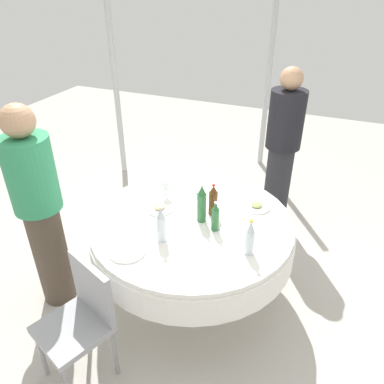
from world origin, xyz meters
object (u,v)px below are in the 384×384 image
Objects in this scene: bottle_clear_near at (250,238)px; bottle_green_far at (215,217)px; person_near at (282,148)px; wine_glass_outer at (166,185)px; wine_glass_mid at (200,196)px; bottle_brown_outer at (213,200)px; plate_rear at (257,206)px; bottle_green_mid at (202,204)px; plate_east at (160,209)px; bottle_clear_inner at (161,225)px; chair_front at (82,315)px; dining_table at (192,235)px; person_inner at (40,209)px; plate_right at (127,251)px.

bottle_clear_near is 1.12× the size of bottle_green_far.
wine_glass_outer is at bearing -106.54° from person_near.
wine_glass_mid is 1.19m from person_near.
bottle_brown_outer is at bearing 47.60° from bottle_clear_near.
plate_rear is (0.13, -0.74, -0.10)m from wine_glass_outer.
plate_east is at bearing 88.63° from bottle_green_mid.
chair_front is at bearing 156.98° from bottle_clear_inner.
plate_east reaches higher than dining_table.
chair_front is (-0.96, 0.08, -0.23)m from plate_east.
person_inner is at bearing 100.84° from bottle_clear_inner.
chair_front is (-0.62, 0.26, -0.35)m from bottle_clear_inner.
plate_rear is at bearing -65.27° from plate_east.
plate_right is at bearing -82.89° from chair_front.
bottle_brown_outer is 1.68× the size of wine_glass_outer.
dining_table is 1.40m from person_near.
person_inner reaches higher than bottle_clear_near.
plate_east is (0.01, 0.36, -0.14)m from bottle_green_mid.
person_near is (1.62, -0.53, -0.01)m from bottle_clear_inner.
bottle_green_far is 0.51m from plate_east.
bottle_clear_inner reaches higher than wine_glass_mid.
bottle_clear_near is at bearing -112.74° from dining_table.
bottle_clear_inner is 0.40m from bottle_green_far.
wine_glass_mid is at bearing -9.48° from bottle_clear_inner.
dining_table is 0.43m from bottle_clear_inner.
bottle_clear_near is at bearing -80.65° from bottle_clear_inner.
bottle_green_far is 0.94× the size of plate_right.
bottle_green_far is at bearing -50.09° from bottle_clear_inner.
bottle_green_mid reaches higher than wine_glass_outer.
plate_right is (-0.87, 0.68, -0.00)m from plate_rear.
plate_rear is (0.56, 0.08, -0.11)m from bottle_clear_near.
person_inner is (-0.62, 1.13, 0.02)m from bottle_brown_outer.
bottle_brown_outer is 1.22m from chair_front.
bottle_clear_near is at bearing -69.26° from person_near.
person_inner is at bearing 135.72° from wine_glass_outer.
person_inner is (-0.70, 0.68, 0.02)m from wine_glass_outer.
wine_glass_mid is (0.18, 0.09, -0.05)m from bottle_green_mid.
bottle_clear_inner reaches higher than plate_east.
bottle_green_mid is 1.34m from person_near.
bottle_brown_outer is 0.15m from wine_glass_mid.
bottle_clear_inner is 0.85m from plate_rear.
plate_rear is at bearing -37.98° from plate_right.
wine_glass_outer is (0.27, 0.53, 0.00)m from bottle_green_far.
plate_east is (0.08, 0.49, -0.10)m from bottle_green_far.
bottle_brown_outer is 0.30× the size of chair_front.
chair_front reaches higher than plate_rear.
plate_rear is (0.21, -0.30, -0.11)m from bottle_brown_outer.
bottle_green_mid reaches higher than wine_glass_mid.
person_inner is (-0.27, 1.51, 0.01)m from bottle_clear_near.
bottle_clear_inner is 0.50m from bottle_brown_outer.
plate_rear is 1.52m from chair_front.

